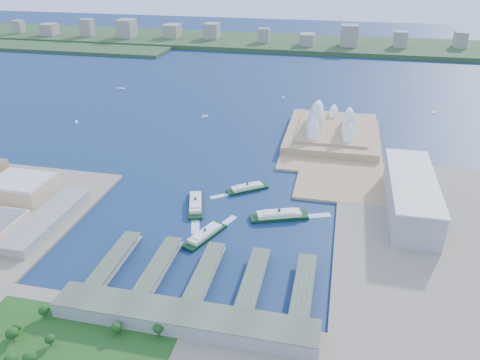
% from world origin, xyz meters
% --- Properties ---
extents(ground, '(3000.00, 3000.00, 0.00)m').
position_xyz_m(ground, '(0.00, 0.00, 0.00)').
color(ground, '#10244B').
rests_on(ground, ground).
extents(peninsula, '(135.00, 220.00, 3.00)m').
position_xyz_m(peninsula, '(107.50, 260.00, 1.50)').
color(peninsula, tan).
rests_on(peninsula, ground).
extents(far_shore, '(2200.00, 260.00, 12.00)m').
position_xyz_m(far_shore, '(0.00, 980.00, 6.00)').
color(far_shore, '#2D4926').
rests_on(far_shore, ground).
extents(opera_house, '(134.00, 180.00, 58.00)m').
position_xyz_m(opera_house, '(105.00, 280.00, 32.00)').
color(opera_house, white).
rests_on(opera_house, peninsula).
extents(toaster_building, '(45.00, 155.00, 35.00)m').
position_xyz_m(toaster_building, '(195.00, 80.00, 20.50)').
color(toaster_building, '#97979C').
rests_on(toaster_building, east_land).
extents(ferry_wharves, '(184.00, 90.00, 9.30)m').
position_xyz_m(ferry_wharves, '(14.00, -75.00, 4.65)').
color(ferry_wharves, '#485440').
rests_on(ferry_wharves, ground).
extents(terminal_building, '(200.00, 28.00, 12.00)m').
position_xyz_m(terminal_building, '(15.00, -135.00, 9.00)').
color(terminal_building, gray).
rests_on(terminal_building, south_land).
extents(park, '(150.00, 110.00, 16.00)m').
position_xyz_m(park, '(-60.00, -190.00, 11.00)').
color(park, '#194714').
rests_on(park, south_land).
extents(far_skyline, '(1900.00, 140.00, 55.00)m').
position_xyz_m(far_skyline, '(0.00, 960.00, 39.50)').
color(far_skyline, gray).
rests_on(far_skyline, far_shore).
extents(ferry_a, '(31.46, 60.49, 11.10)m').
position_xyz_m(ferry_a, '(-30.96, 40.82, 5.55)').
color(ferry_a, black).
rests_on(ferry_a, ground).
extents(ferry_b, '(47.47, 39.49, 9.38)m').
position_xyz_m(ferry_b, '(16.64, 90.18, 4.69)').
color(ferry_b, black).
rests_on(ferry_b, ground).
extents(ferry_c, '(33.30, 54.97, 10.18)m').
position_xyz_m(ferry_c, '(-3.61, -15.66, 5.09)').
color(ferry_c, black).
rests_on(ferry_c, ground).
extents(ferry_d, '(62.10, 35.77, 11.45)m').
position_xyz_m(ferry_d, '(61.71, 35.81, 5.73)').
color(ferry_d, black).
rests_on(ferry_d, ground).
extents(boat_a, '(9.75, 12.87, 2.53)m').
position_xyz_m(boat_a, '(-300.06, 259.38, 1.27)').
color(boat_a, white).
rests_on(boat_a, ground).
extents(boat_b, '(10.53, 9.70, 2.87)m').
position_xyz_m(boat_b, '(-105.17, 329.93, 1.44)').
color(boat_b, white).
rests_on(boat_b, ground).
extents(boat_c, '(8.10, 14.17, 3.06)m').
position_xyz_m(boat_c, '(269.82, 433.42, 1.53)').
color(boat_c, white).
rests_on(boat_c, ground).
extents(boat_d, '(15.09, 4.32, 2.51)m').
position_xyz_m(boat_d, '(-316.41, 457.40, 1.26)').
color(boat_d, white).
rests_on(boat_d, ground).
extents(boat_e, '(7.39, 10.21, 2.43)m').
position_xyz_m(boat_e, '(7.98, 464.96, 1.21)').
color(boat_e, white).
rests_on(boat_e, ground).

